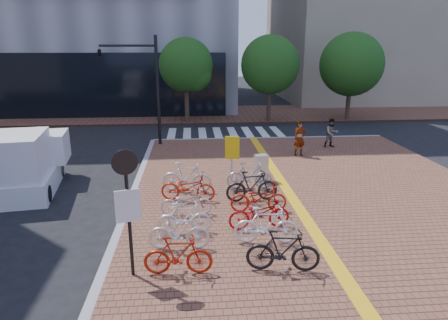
{
  "coord_description": "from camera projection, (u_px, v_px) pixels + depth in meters",
  "views": [
    {
      "loc": [
        -1.65,
        -11.43,
        5.68
      ],
      "look_at": [
        -0.45,
        3.46,
        1.3
      ],
      "focal_mm": 32.0,
      "sensor_mm": 36.0,
      "label": 1
    }
  ],
  "objects": [
    {
      "name": "ground",
      "position": [
        247.0,
        229.0,
        12.66
      ],
      "size": [
        120.0,
        120.0,
        0.0
      ],
      "primitive_type": "plane",
      "color": "black",
      "rests_on": "ground"
    },
    {
      "name": "bike_2",
      "position": [
        184.0,
        218.0,
        11.97
      ],
      "size": [
        1.65,
        0.51,
        0.99
      ],
      "primitive_type": "imported",
      "rotation": [
        0.0,
        0.0,
        1.6
      ],
      "color": "white",
      "rests_on": "sidewalk"
    },
    {
      "name": "far_sidewalk",
      "position": [
        212.0,
        114.0,
        32.72
      ],
      "size": [
        70.0,
        8.0,
        0.15
      ],
      "primitive_type": "cube",
      "color": "brown",
      "rests_on": "ground"
    },
    {
      "name": "bike_6",
      "position": [
        283.0,
        251.0,
        9.95
      ],
      "size": [
        1.91,
        0.79,
        1.11
      ],
      "primitive_type": "imported",
      "rotation": [
        0.0,
        0.0,
        1.42
      ],
      "color": "black",
      "rests_on": "sidewalk"
    },
    {
      "name": "bike_8",
      "position": [
        259.0,
        213.0,
        12.27
      ],
      "size": [
        1.97,
        0.84,
        1.01
      ],
      "primitive_type": "imported",
      "rotation": [
        0.0,
        0.0,
        1.66
      ],
      "color": "#AE0C12",
      "rests_on": "sidewalk"
    },
    {
      "name": "bike_4",
      "position": [
        188.0,
        187.0,
        14.46
      ],
      "size": [
        2.06,
        0.99,
        1.04
      ],
      "primitive_type": "imported",
      "rotation": [
        0.0,
        0.0,
        1.41
      ],
      "color": "red",
      "rests_on": "sidewalk"
    },
    {
      "name": "yellow_sign",
      "position": [
        232.0,
        152.0,
        15.59
      ],
      "size": [
        0.56,
        0.19,
        2.07
      ],
      "color": "#B7B7BC",
      "rests_on": "sidewalk"
    },
    {
      "name": "box_truck",
      "position": [
        30.0,
        163.0,
        15.66
      ],
      "size": [
        2.42,
        4.47,
        2.46
      ],
      "color": "silver",
      "rests_on": "ground"
    },
    {
      "name": "bike_5",
      "position": [
        187.0,
        177.0,
        15.32
      ],
      "size": [
        2.01,
        0.93,
        1.17
      ],
      "primitive_type": "imported",
      "rotation": [
        0.0,
        0.0,
        1.37
      ],
      "color": "silver",
      "rests_on": "sidewalk"
    },
    {
      "name": "bike_7",
      "position": [
        266.0,
        225.0,
        11.33
      ],
      "size": [
        1.89,
        0.71,
        1.11
      ],
      "primitive_type": "imported",
      "rotation": [
        0.0,
        0.0,
        1.47
      ],
      "color": "white",
      "rests_on": "sidewalk"
    },
    {
      "name": "notice_sign",
      "position": [
        127.0,
        199.0,
        9.32
      ],
      "size": [
        0.59,
        0.22,
        3.23
      ],
      "color": "black",
      "rests_on": "sidewalk"
    },
    {
      "name": "utility_box",
      "position": [
        261.0,
        168.0,
        16.55
      ],
      "size": [
        0.59,
        0.49,
        1.12
      ],
      "primitive_type": "cube",
      "rotation": [
        0.0,
        0.0,
        0.26
      ],
      "color": "#BDBCC2",
      "rests_on": "sidewalk"
    },
    {
      "name": "bike_9",
      "position": [
        259.0,
        198.0,
        13.5
      ],
      "size": [
        1.93,
        0.72,
        1.01
      ],
      "primitive_type": "imported",
      "rotation": [
        0.0,
        0.0,
        1.54
      ],
      "color": "#AF1D0C",
      "rests_on": "sidewalk"
    },
    {
      "name": "kerb_north",
      "position": [
        269.0,
        139.0,
        24.34
      ],
      "size": [
        14.0,
        0.25,
        0.15
      ],
      "primitive_type": "cube",
      "color": "gray",
      "rests_on": "ground"
    },
    {
      "name": "pedestrian_b",
      "position": [
        332.0,
        133.0,
        21.88
      ],
      "size": [
        0.86,
        0.72,
        1.59
      ],
      "primitive_type": "imported",
      "rotation": [
        0.0,
        0.0,
        0.17
      ],
      "color": "#464859",
      "rests_on": "sidewalk"
    },
    {
      "name": "bike_0",
      "position": [
        178.0,
        255.0,
        9.82
      ],
      "size": [
        1.73,
        0.56,
        1.03
      ],
      "primitive_type": "imported",
      "rotation": [
        0.0,
        0.0,
        1.53
      ],
      "color": "#B5210C",
      "rests_on": "sidewalk"
    },
    {
      "name": "bike_11",
      "position": [
        250.0,
        176.0,
        15.6
      ],
      "size": [
        1.85,
        0.64,
        1.09
      ],
      "primitive_type": "imported",
      "rotation": [
        0.0,
        0.0,
        1.5
      ],
      "color": "#BBBBC0",
      "rests_on": "sidewalk"
    },
    {
      "name": "bike_1",
      "position": [
        179.0,
        232.0,
        11.02
      ],
      "size": [
        1.75,
        0.59,
        1.03
      ],
      "primitive_type": "imported",
      "rotation": [
        0.0,
        0.0,
        1.51
      ],
      "color": "silver",
      "rests_on": "sidewalk"
    },
    {
      "name": "bike_10",
      "position": [
        252.0,
        186.0,
        14.41
      ],
      "size": [
        1.95,
        0.71,
        1.15
      ],
      "primitive_type": "imported",
      "rotation": [
        0.0,
        0.0,
        1.66
      ],
      "color": "black",
      "rests_on": "sidewalk"
    },
    {
      "name": "crosswalk",
      "position": [
        225.0,
        133.0,
        26.08
      ],
      "size": [
        7.5,
        4.0,
        0.01
      ],
      "color": "silver",
      "rests_on": "ground"
    },
    {
      "name": "building_beige",
      "position": [
        376.0,
        10.0,
        42.12
      ],
      "size": [
        20.0,
        18.0,
        18.0
      ],
      "primitive_type": "cube",
      "color": "gray",
      "rests_on": "ground"
    },
    {
      "name": "traffic_light_pole",
      "position": [
        131.0,
        71.0,
        21.55
      ],
      "size": [
        3.2,
        1.23,
        5.96
      ],
      "color": "black",
      "rests_on": "sidewalk"
    },
    {
      "name": "bike_3",
      "position": [
        186.0,
        202.0,
        13.26
      ],
      "size": [
        1.71,
        0.61,
        0.9
      ],
      "primitive_type": "imported",
      "rotation": [
        0.0,
        0.0,
        1.58
      ],
      "color": "silver",
      "rests_on": "sidewalk"
    },
    {
      "name": "street_trees",
      "position": [
        284.0,
        66.0,
        28.59
      ],
      "size": [
        16.2,
        4.6,
        6.35
      ],
      "color": "#38281E",
      "rests_on": "far_sidewalk"
    },
    {
      "name": "pedestrian_a",
      "position": [
        300.0,
        138.0,
        20.16
      ],
      "size": [
        0.76,
        0.61,
        1.81
      ],
      "primitive_type": "imported",
      "rotation": [
        0.0,
        0.0,
        0.3
      ],
      "color": "gray",
      "rests_on": "sidewalk"
    }
  ]
}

